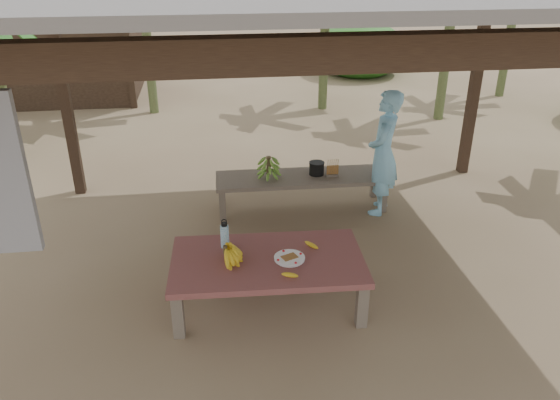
{
  "coord_description": "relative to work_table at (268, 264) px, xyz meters",
  "views": [
    {
      "loc": [
        -0.97,
        -4.93,
        3.2
      ],
      "look_at": [
        -0.3,
        0.02,
        0.8
      ],
      "focal_mm": 35.0,
      "sensor_mm": 36.0,
      "label": 1
    }
  ],
  "objects": [
    {
      "name": "green_banana_stalk",
      "position": [
        0.25,
        2.01,
        0.17
      ],
      "size": [
        0.27,
        0.27,
        0.3
      ],
      "primitive_type": null,
      "rotation": [
        0.0,
        0.0,
        -0.02
      ],
      "color": "#598C2D",
      "rests_on": "bench"
    },
    {
      "name": "ripe_banana_bunch",
      "position": [
        -0.39,
        -0.01,
        0.16
      ],
      "size": [
        0.34,
        0.3,
        0.19
      ],
      "primitive_type": null,
      "rotation": [
        0.0,
        0.0,
        -0.13
      ],
      "color": "yellow",
      "rests_on": "work_table"
    },
    {
      "name": "ground",
      "position": [
        0.5,
        0.6,
        -0.43
      ],
      "size": [
        80.0,
        80.0,
        0.0
      ],
      "primitive_type": "plane",
      "color": "brown",
      "rests_on": "ground"
    },
    {
      "name": "skewer_rack",
      "position": [
        1.06,
        1.95,
        0.14
      ],
      "size": [
        0.18,
        0.08,
        0.24
      ],
      "primitive_type": null,
      "rotation": [
        0.0,
        0.0,
        -0.02
      ],
      "color": "#A57F47",
      "rests_on": "bench"
    },
    {
      "name": "water_flask",
      "position": [
        -0.38,
        0.27,
        0.19
      ],
      "size": [
        0.08,
        0.08,
        0.3
      ],
      "color": "#3D93C0",
      "rests_on": "work_table"
    },
    {
      "name": "cooking_pot",
      "position": [
        0.87,
        2.04,
        0.1
      ],
      "size": [
        0.19,
        0.19,
        0.16
      ],
      "primitive_type": "cylinder",
      "color": "black",
      "rests_on": "bench"
    },
    {
      "name": "woman",
      "position": [
        1.65,
        1.79,
        0.36
      ],
      "size": [
        0.61,
        0.69,
        1.59
      ],
      "primitive_type": "imported",
      "rotation": [
        0.0,
        0.0,
        -2.06
      ],
      "color": "#7DC6ED",
      "rests_on": "ground"
    },
    {
      "name": "hut",
      "position": [
        -4.0,
        8.6,
        0.67
      ],
      "size": [
        4.4,
        3.43,
        2.85
      ],
      "color": "black",
      "rests_on": "ground"
    },
    {
      "name": "bench",
      "position": [
        0.67,
        2.01,
        -0.04
      ],
      "size": [
        2.21,
        0.64,
        0.45
      ],
      "rotation": [
        0.0,
        0.0,
        -0.02
      ],
      "color": "brown",
      "rests_on": "ground"
    },
    {
      "name": "work_table",
      "position": [
        0.0,
        0.0,
        0.0
      ],
      "size": [
        1.84,
        1.08,
        0.5
      ],
      "rotation": [
        0.0,
        0.0,
        -0.04
      ],
      "color": "brown",
      "rests_on": "ground"
    },
    {
      "name": "plate",
      "position": [
        0.2,
        -0.05,
        0.08
      ],
      "size": [
        0.29,
        0.29,
        0.04
      ],
      "color": "white",
      "rests_on": "work_table"
    },
    {
      "name": "loose_banana_front",
      "position": [
        0.16,
        -0.33,
        0.09
      ],
      "size": [
        0.16,
        0.08,
        0.04
      ],
      "primitive_type": "ellipsoid",
      "rotation": [
        0.0,
        0.0,
        1.34
      ],
      "color": "yellow",
      "rests_on": "work_table"
    },
    {
      "name": "loose_banana_side",
      "position": [
        0.45,
        0.15,
        0.09
      ],
      "size": [
        0.14,
        0.15,
        0.04
      ],
      "primitive_type": "ellipsoid",
      "rotation": [
        0.0,
        0.0,
        0.73
      ],
      "color": "yellow",
      "rests_on": "work_table"
    }
  ]
}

